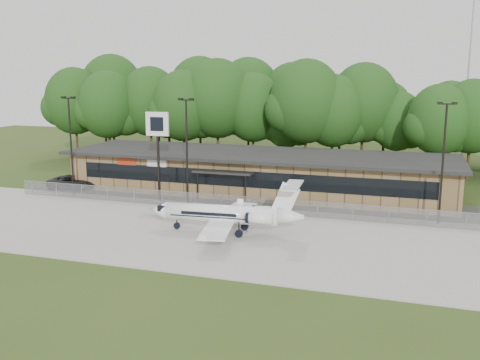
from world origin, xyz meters
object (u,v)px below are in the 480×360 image
(terminal, at_px, (258,172))
(pole_sign, at_px, (158,133))
(business_jet, at_px, (228,215))
(suv, at_px, (73,182))

(terminal, xyz_separation_m, pole_sign, (-8.21, -7.14, 4.59))
(pole_sign, bearing_deg, terminal, 37.58)
(terminal, bearing_deg, business_jet, -82.64)
(terminal, relative_size, pole_sign, 4.64)
(terminal, xyz_separation_m, suv, (-19.78, -4.94, -1.41))
(suv, xyz_separation_m, pole_sign, (11.57, -2.21, 5.99))
(business_jet, xyz_separation_m, pole_sign, (-10.24, 8.59, 5.22))
(suv, distance_m, pole_sign, 13.22)
(terminal, height_order, suv, terminal)
(suv, relative_size, pole_sign, 0.63)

